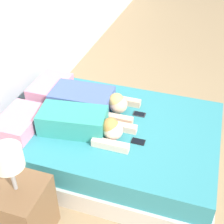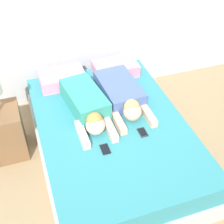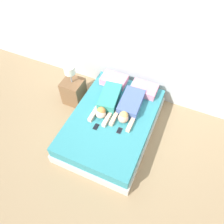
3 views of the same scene
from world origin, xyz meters
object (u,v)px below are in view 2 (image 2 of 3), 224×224
Objects in this scene: cell_phone_left at (105,149)px; nightstand at (3,130)px; pillow_head_right at (115,68)px; person_right at (122,95)px; person_left at (87,105)px; pillow_head_left at (62,78)px; bed at (112,140)px; cell_phone_right at (143,132)px.

cell_phone_left is 1.14m from nightstand.
person_right is at bearing -101.32° from pillow_head_right.
person_left is 1.01× the size of person_right.
person_right is at bearing 57.59° from cell_phone_left.
person_right is at bearing -44.53° from pillow_head_left.
cell_phone_left is (0.15, -1.13, -0.07)m from pillow_head_left.
nightstand is at bearing 141.24° from cell_phone_left.
person_left is (-0.19, 0.23, 0.33)m from bed.
pillow_head_left is at bearing 118.08° from cell_phone_right.
bed is 4.18× the size of pillow_head_right.
pillow_head_right is at bearing 49.52° from person_left.
person_right is (0.53, -0.52, 0.02)m from pillow_head_left.
nightstand is at bearing 159.13° from bed.
person_left is 7.47× the size of cell_phone_right.
person_right is 0.52m from cell_phone_right.
cell_phone_left is at bearing -88.09° from person_left.
person_left reaches higher than cell_phone_left.
cell_phone_left is at bearing -38.76° from nightstand.
person_left is at bearing 133.53° from cell_phone_right.
nightstand is (-1.05, 0.40, 0.10)m from bed.
pillow_head_right reaches higher than cell_phone_right.
nightstand reaches higher than person_right.
pillow_head_left reaches higher than bed.
cell_phone_left is 1.00× the size of cell_phone_right.
pillow_head_left reaches higher than cell_phone_left.
nightstand is (-1.29, 0.62, -0.13)m from cell_phone_right.
cell_phone_left is at bearing -167.44° from cell_phone_right.
person_right is at bearing 9.79° from person_left.
cell_phone_right is (0.42, -0.44, -0.10)m from person_left.
pillow_head_right is at bearing 78.68° from person_right.
cell_phone_right is at bearing -25.64° from nightstand.
bed is 0.93m from pillow_head_right.
nightstand is (-1.37, -0.42, -0.20)m from pillow_head_right.
pillow_head_left is at bearing 180.00° from pillow_head_right.
pillow_head_right is (0.32, 0.82, 0.30)m from bed.
person_left reaches higher than bed.
nightstand reaches higher than pillow_head_right.
bed is 4.18× the size of pillow_head_left.
person_left is 0.54m from cell_phone_left.
bed is 0.49m from person_right.
pillow_head_left is at bearing 29.90° from nightstand.
pillow_head_right is (0.64, 0.00, 0.00)m from pillow_head_left.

